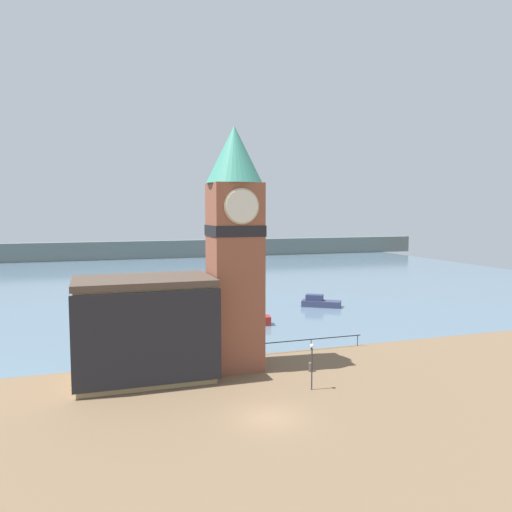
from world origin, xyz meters
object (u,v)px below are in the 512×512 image
Objects in this scene: clock_tower at (235,241)px; boat_far at (320,302)px; lamp_post at (312,357)px; pier_building at (145,328)px; boat_near at (251,319)px; mooring_bollard_near at (310,366)px.

clock_tower is 31.01m from boat_far.
lamp_post is at bearing -83.75° from boat_far.
pier_building is at bearing -175.88° from clock_tower.
clock_tower is at bearing -96.98° from boat_far.
boat_near is (13.80, 15.25, -3.33)m from pier_building.
pier_building is at bearing 150.60° from lamp_post.
clock_tower is 24.66× the size of mooring_bollard_near.
boat_far reaches higher than mooring_bollard_near.
lamp_post reaches higher than boat_far.
boat_far is at bearing 41.10° from pier_building.
boat_near is at bearing 84.20° from lamp_post.
clock_tower is 18.86m from boat_near.
boat_far is (26.40, 23.03, -3.46)m from pier_building.
boat_far is (18.76, 22.48, -10.20)m from clock_tower.
boat_near is 1.26× the size of lamp_post.
clock_tower reaches higher than boat_far.
mooring_bollard_near is at bearing 66.72° from lamp_post.
boat_far is (12.60, 7.78, -0.13)m from boat_near.
mooring_bollard_near is (5.64, -3.15, -10.38)m from clock_tower.
lamp_post is (-1.69, -3.93, 2.05)m from mooring_bollard_near.
lamp_post is at bearing -83.55° from boat_near.
pier_building is 13.40m from lamp_post.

